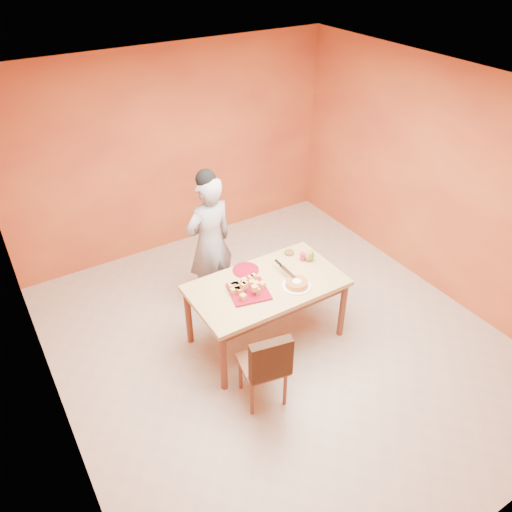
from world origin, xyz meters
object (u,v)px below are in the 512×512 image
dining_chair (264,363)px  red_dinner_plate (246,270)px  person (210,243)px  magenta_glass (303,257)px  egg_ornament (309,256)px  pastry_platter (249,292)px  checker_tin (289,253)px  dining_table (266,291)px  sponge_cake (297,283)px

dining_chair → red_dinner_plate: 1.12m
dining_chair → person: size_ratio=0.54×
magenta_glass → egg_ornament: bearing=-42.2°
pastry_platter → egg_ornament: size_ratio=2.76×
pastry_platter → magenta_glass: size_ratio=4.20×
person → pastry_platter: bearing=79.6°
checker_tin → dining_table: bearing=-147.4°
egg_ornament → person: bearing=127.3°
pastry_platter → egg_ornament: egg_ornament is taller
red_dinner_plate → magenta_glass: (0.64, -0.16, 0.04)m
dining_table → sponge_cake: (0.24, -0.20, 0.13)m
red_dinner_plate → magenta_glass: 0.66m
sponge_cake → egg_ornament: bearing=38.0°
dining_table → magenta_glass: (0.57, 0.15, 0.14)m
sponge_cake → checker_tin: sponge_cake is taller
person → checker_tin: person is taller
person → checker_tin: bearing=132.8°
egg_ornament → pastry_platter: bearing=-179.5°
pastry_platter → egg_ornament: (0.86, 0.13, 0.06)m
pastry_platter → checker_tin: checker_tin is taller
dining_chair → red_dinner_plate: dining_chair is taller
person → red_dinner_plate: size_ratio=5.88×
person → magenta_glass: size_ratio=18.21×
red_dinner_plate → pastry_platter: bearing=-116.2°
pastry_platter → dining_table: bearing=6.7°
person → egg_ornament: 1.14m
pastry_platter → checker_tin: (0.75, 0.36, 0.00)m
pastry_platter → sponge_cake: size_ratio=1.66×
sponge_cake → egg_ornament: size_ratio=1.66×
egg_ornament → magenta_glass: 0.08m
pastry_platter → magenta_glass: magenta_glass is taller
dining_table → sponge_cake: 0.34m
person → magenta_glass: person is taller
red_dinner_plate → sponge_cake: 0.60m
pastry_platter → egg_ornament: 0.87m
dining_chair → magenta_glass: bearing=50.3°
checker_tin → pastry_platter: bearing=-154.5°
dining_chair → checker_tin: size_ratio=8.33×
egg_ornament → checker_tin: egg_ornament is taller
dining_chair → magenta_glass: (1.04, 0.84, 0.34)m
dining_chair → checker_tin: (0.98, 1.02, 0.31)m
dining_chair → egg_ornament: size_ratio=6.52×
red_dinner_plate → checker_tin: bearing=1.8°
person → checker_tin: (0.70, -0.58, -0.05)m
sponge_cake → checker_tin: (0.28, 0.53, -0.02)m
magenta_glass → checker_tin: magenta_glass is taller
sponge_cake → magenta_glass: (0.33, 0.35, 0.01)m
checker_tin → magenta_glass: bearing=-72.7°
dining_chair → magenta_glass: size_ratio=9.90×
dining_chair → person: 1.66m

